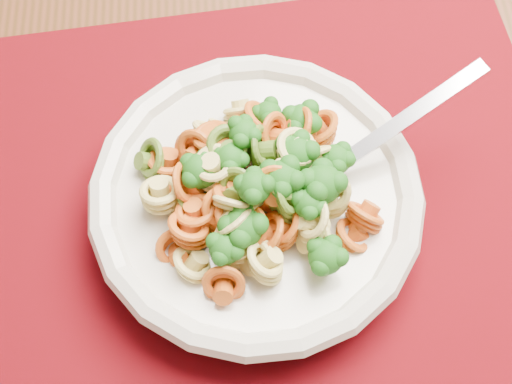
% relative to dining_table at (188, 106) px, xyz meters
% --- Properties ---
extents(dining_table, '(1.84, 1.56, 0.76)m').
position_rel_dining_table_xyz_m(dining_table, '(0.00, 0.00, 0.00)').
color(dining_table, '#562B18').
rests_on(dining_table, ground).
extents(placemat, '(0.60, 0.56, 0.00)m').
position_rel_dining_table_xyz_m(placemat, '(0.11, -0.11, 0.09)').
color(placemat, '#58030D').
rests_on(placemat, dining_table).
extents(pasta_bowl, '(0.24, 0.24, 0.04)m').
position_rel_dining_table_xyz_m(pasta_bowl, '(0.12, -0.12, 0.12)').
color(pasta_bowl, beige).
rests_on(pasta_bowl, placemat).
extents(pasta_broccoli_heap, '(0.20, 0.20, 0.06)m').
position_rel_dining_table_xyz_m(pasta_broccoli_heap, '(0.12, -0.12, 0.14)').
color(pasta_broccoli_heap, '#D5C569').
rests_on(pasta_broccoli_heap, pasta_bowl).
extents(fork, '(0.13, 0.16, 0.08)m').
position_rel_dining_table_xyz_m(fork, '(0.15, -0.10, 0.14)').
color(fork, silver).
rests_on(fork, pasta_bowl).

